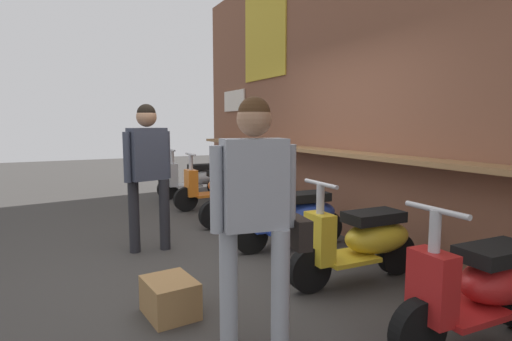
% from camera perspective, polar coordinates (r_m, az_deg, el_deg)
% --- Properties ---
extents(ground_plane, '(26.87, 26.87, 0.00)m').
position_cam_1_polar(ground_plane, '(4.54, -6.69, -12.26)').
color(ground_plane, '#383533').
extents(market_stall_facade, '(9.60, 0.61, 3.99)m').
position_cam_1_polar(market_stall_facade, '(5.36, 14.19, 12.08)').
color(market_stall_facade, brown).
rests_on(market_stall_facade, ground_plane).
extents(scooter_silver, '(0.46, 1.40, 0.97)m').
position_cam_1_polar(scooter_silver, '(8.13, -8.26, -1.01)').
color(scooter_silver, '#B2B5BA').
rests_on(scooter_silver, ground_plane).
extents(scooter_orange, '(0.46, 1.40, 0.97)m').
position_cam_1_polar(scooter_orange, '(7.06, -5.31, -2.14)').
color(scooter_orange, orange).
rests_on(scooter_orange, ground_plane).
extents(scooter_maroon, '(0.47, 1.40, 0.97)m').
position_cam_1_polar(scooter_maroon, '(5.92, -0.85, -3.83)').
color(scooter_maroon, maroon).
rests_on(scooter_maroon, ground_plane).
extents(scooter_blue, '(0.48, 1.40, 0.97)m').
position_cam_1_polar(scooter_blue, '(4.85, 5.63, -6.23)').
color(scooter_blue, '#233D9E').
rests_on(scooter_blue, ground_plane).
extents(scooter_yellow, '(0.46, 1.40, 0.97)m').
position_cam_1_polar(scooter_yellow, '(3.95, 14.71, -9.43)').
color(scooter_yellow, gold).
rests_on(scooter_yellow, ground_plane).
extents(scooter_red, '(0.46, 1.40, 0.97)m').
position_cam_1_polar(scooter_red, '(3.21, 29.22, -13.91)').
color(scooter_red, red).
rests_on(scooter_red, ground_plane).
extents(shopper_with_handbag, '(0.32, 0.66, 1.63)m').
position_cam_1_polar(shopper_with_handbag, '(2.58, 0.08, -4.13)').
color(shopper_with_handbag, '#999EA8').
rests_on(shopper_with_handbag, ground_plane).
extents(shopper_browsing, '(0.31, 0.55, 1.68)m').
position_cam_1_polar(shopper_browsing, '(4.76, -14.88, 1.23)').
color(shopper_browsing, '#232328').
rests_on(shopper_browsing, ground_plane).
extents(merchandise_crate, '(0.47, 0.39, 0.28)m').
position_cam_1_polar(merchandise_crate, '(3.34, -11.94, -16.94)').
color(merchandise_crate, olive).
rests_on(merchandise_crate, ground_plane).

